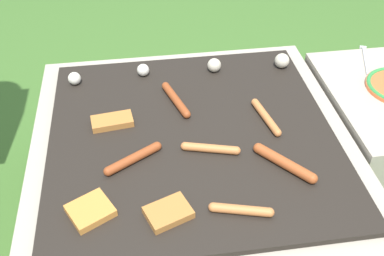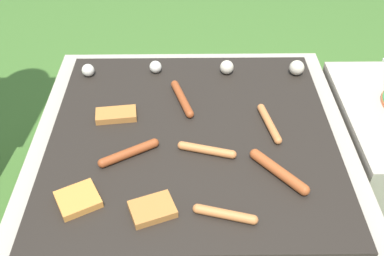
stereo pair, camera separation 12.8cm
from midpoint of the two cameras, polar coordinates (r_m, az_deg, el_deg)
The scene contains 12 objects.
ground_plane at distance 1.59m, azimuth 2.35°, elevation -11.72°, with size 14.00×14.00×0.00m, color #3D6628.
grill at distance 1.44m, azimuth 2.57°, elevation -6.87°, with size 0.93×0.93×0.40m.
sausage_back_right at distance 1.34m, azimuth 12.49°, elevation 0.48°, with size 0.05×0.17×0.02m.
sausage_mid_left at distance 1.22m, azimuth -5.04°, elevation -3.29°, with size 0.16×0.10×0.03m.
sausage_back_center at distance 1.23m, azimuth 4.88°, elevation -2.92°, with size 0.16×0.06×0.02m.
sausage_back_left at distance 1.40m, azimuth 1.34°, elevation 3.66°, with size 0.07×0.18×0.02m.
sausage_front_right at distance 1.09m, azimuth 7.66°, elevation -10.96°, with size 0.15×0.06×0.02m.
sausage_front_center at distance 1.20m, azimuth 13.98°, elevation -5.50°, with size 0.14×0.16×0.03m.
bread_slice_center at distance 1.13m, azimuth -11.11°, elevation -9.05°, with size 0.13×0.13×0.02m.
bread_slice_left at distance 1.35m, azimuth -6.96°, elevation 1.58°, with size 0.13×0.08×0.02m.
bread_slice_right at distance 1.09m, azimuth -1.65°, elevation -10.44°, with size 0.12×0.11×0.02m.
mushroom_row at distance 1.53m, azimuth 4.76°, elevation 7.53°, with size 0.75×0.06×0.05m.
Camera 2 is at (-0.01, -0.97, 1.26)m, focal length 42.00 mm.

